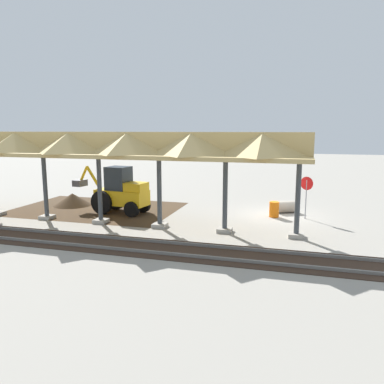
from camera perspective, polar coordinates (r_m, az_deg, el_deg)
ground_plane at (r=22.71m, az=12.85°, el=-3.50°), size 120.00×120.00×0.00m
dirt_work_zone at (r=24.71m, az=-14.36°, el=-2.50°), size 10.24×7.00×0.01m
platform_canopy at (r=20.43m, az=-14.15°, el=6.84°), size 21.70×3.20×4.90m
rail_tracks at (r=15.20m, az=11.23°, el=-9.83°), size 60.00×2.58×0.15m
stop_sign at (r=22.02m, az=17.05°, el=0.52°), size 0.68×0.40×2.40m
backhoe at (r=23.03m, az=-10.94°, el=-0.02°), size 5.13×2.07×2.82m
dirt_mound at (r=26.32m, az=-17.70°, el=-1.94°), size 5.07×5.07×1.62m
concrete_pipe at (r=23.50m, az=14.07°, el=-2.21°), size 1.45×1.18×0.72m
traffic_barrel at (r=22.18m, az=12.41°, el=-2.60°), size 0.56×0.56×0.90m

